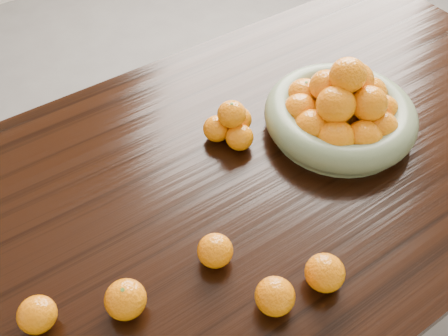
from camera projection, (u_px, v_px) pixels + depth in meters
ground at (229, 320)px, 1.72m from camera, size 5.00×5.00×0.00m
dining_table at (231, 203)px, 1.23m from camera, size 2.00×1.00×0.75m
fruit_bowl at (341, 111)px, 1.23m from camera, size 0.38×0.38×0.21m
orange_pyramid at (232, 125)px, 1.22m from camera, size 0.13×0.12×0.11m
loose_orange_0 at (126, 299)px, 0.92m from camera, size 0.08×0.08×0.07m
loose_orange_1 at (215, 251)px, 0.99m from camera, size 0.07×0.07×0.07m
loose_orange_2 at (325, 273)px, 0.96m from camera, size 0.08×0.08×0.07m
loose_orange_3 at (37, 315)px, 0.90m from camera, size 0.07×0.07×0.07m
loose_orange_4 at (275, 296)px, 0.93m from camera, size 0.08×0.08×0.07m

